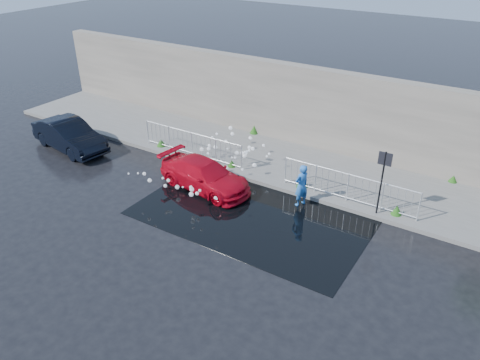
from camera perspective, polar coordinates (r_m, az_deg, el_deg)
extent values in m
plane|color=black|center=(16.04, -1.69, -5.24)|extent=(90.00, 90.00, 0.00)
cube|color=#605F5B|center=(19.77, 6.39, 1.85)|extent=(30.00, 4.00, 0.15)
cube|color=#605F5B|center=(18.19, 3.56, -0.54)|extent=(30.00, 0.25, 0.16)
cube|color=#645D54|center=(20.90, 9.40, 8.63)|extent=(30.00, 0.60, 3.50)
cube|color=black|center=(16.52, 1.69, -4.10)|extent=(8.00, 5.00, 0.01)
cylinder|color=black|center=(16.40, 16.78, -0.66)|extent=(0.06, 0.06, 2.50)
cube|color=black|center=(15.95, 17.28, 2.47)|extent=(0.45, 0.04, 0.45)
cylinder|color=silver|center=(21.67, -11.17, 5.79)|extent=(0.05, 0.05, 1.10)
cylinder|color=silver|center=(18.84, 0.15, 2.74)|extent=(0.05, 0.05, 1.10)
cylinder|color=silver|center=(19.94, -5.97, 5.75)|extent=(5.00, 0.04, 0.04)
cylinder|color=silver|center=(20.33, -5.84, 3.29)|extent=(5.00, 0.04, 0.04)
cylinder|color=silver|center=(17.97, 5.56, 1.23)|extent=(0.05, 0.05, 1.10)
cylinder|color=silver|center=(16.67, 21.01, -3.10)|extent=(0.05, 0.05, 1.10)
cylinder|color=silver|center=(16.91, 13.18, 0.67)|extent=(5.00, 0.04, 0.04)
cylinder|color=silver|center=(17.36, 12.83, -2.10)|extent=(5.00, 0.04, 0.04)
cone|color=#1A4211|center=(21.42, -9.60, 4.53)|extent=(0.40, 0.40, 0.33)
cone|color=#1A4211|center=(19.30, -1.03, 2.05)|extent=(0.36, 0.36, 0.28)
cone|color=#1A4211|center=(17.91, 7.57, -0.21)|extent=(0.44, 0.44, 0.44)
cone|color=#1A4211|center=(17.00, 18.56, -3.47)|extent=(0.38, 0.38, 0.35)
cone|color=#1A4211|center=(22.46, 1.74, 6.19)|extent=(0.42, 0.42, 0.39)
cone|color=#1A4211|center=(19.94, 24.56, 0.16)|extent=(0.34, 0.34, 0.27)
sphere|color=white|center=(18.67, 3.28, 2.90)|extent=(0.09, 0.09, 0.09)
sphere|color=white|center=(19.43, -1.53, 3.85)|extent=(0.08, 0.08, 0.08)
sphere|color=white|center=(18.71, -2.41, 1.25)|extent=(0.07, 0.07, 0.07)
sphere|color=white|center=(20.76, -1.16, 6.37)|extent=(0.18, 0.18, 0.18)
sphere|color=white|center=(18.40, 1.77, 1.84)|extent=(0.17, 0.17, 0.17)
sphere|color=white|center=(18.40, -0.86, 0.44)|extent=(0.15, 0.15, 0.15)
sphere|color=white|center=(19.86, -4.69, 3.75)|extent=(0.17, 0.17, 0.17)
sphere|color=white|center=(20.23, -0.95, 5.65)|extent=(0.16, 0.16, 0.16)
sphere|color=white|center=(18.25, -0.13, 0.09)|extent=(0.16, 0.16, 0.16)
sphere|color=white|center=(19.79, -3.86, 3.84)|extent=(0.17, 0.17, 0.17)
sphere|color=white|center=(18.78, 3.58, 3.21)|extent=(0.10, 0.10, 0.10)
sphere|color=white|center=(19.11, -0.40, 3.34)|extent=(0.17, 0.17, 0.17)
sphere|color=white|center=(19.32, 1.57, 3.84)|extent=(0.16, 0.16, 0.16)
sphere|color=white|center=(19.03, 1.14, 3.63)|extent=(0.10, 0.10, 0.10)
sphere|color=white|center=(19.38, -6.28, 1.99)|extent=(0.13, 0.13, 0.13)
sphere|color=white|center=(19.35, 1.15, 4.00)|extent=(0.15, 0.15, 0.15)
sphere|color=white|center=(20.33, -3.41, 5.20)|extent=(0.11, 0.11, 0.11)
sphere|color=white|center=(19.01, 0.87, 3.52)|extent=(0.11, 0.11, 0.11)
sphere|color=white|center=(19.91, -3.78, 4.22)|extent=(0.13, 0.13, 0.13)
sphere|color=white|center=(19.27, 2.88, 4.25)|extent=(0.12, 0.12, 0.12)
sphere|color=white|center=(18.97, -0.62, 2.74)|extent=(0.09, 0.09, 0.09)
sphere|color=white|center=(19.27, -1.01, 2.77)|extent=(0.08, 0.08, 0.08)
sphere|color=white|center=(19.94, 1.26, 5.15)|extent=(0.15, 0.15, 0.15)
sphere|color=white|center=(18.89, 0.66, 3.31)|extent=(0.17, 0.17, 0.17)
sphere|color=white|center=(18.85, -1.62, 1.50)|extent=(0.12, 0.12, 0.12)
sphere|color=white|center=(19.78, -3.01, 4.02)|extent=(0.17, 0.17, 0.17)
sphere|color=white|center=(20.26, -2.85, 5.63)|extent=(0.12, 0.12, 0.12)
sphere|color=white|center=(19.18, 0.23, 3.32)|extent=(0.15, 0.15, 0.15)
sphere|color=white|center=(18.97, 0.55, 2.95)|extent=(0.16, 0.16, 0.16)
sphere|color=white|center=(19.94, -1.76, 4.72)|extent=(0.15, 0.15, 0.15)
sphere|color=white|center=(18.49, 0.31, 1.28)|extent=(0.11, 0.11, 0.11)
sphere|color=white|center=(19.68, -3.93, 3.25)|extent=(0.11, 0.11, 0.11)
sphere|color=white|center=(19.57, -6.09, 2.73)|extent=(0.10, 0.10, 0.10)
sphere|color=white|center=(15.98, -2.85, -2.31)|extent=(0.07, 0.07, 0.07)
sphere|color=white|center=(16.66, -5.26, -1.64)|extent=(0.14, 0.14, 0.14)
sphere|color=white|center=(17.71, -7.66, -0.85)|extent=(0.17, 0.17, 0.17)
sphere|color=white|center=(16.15, -6.99, -0.87)|extent=(0.07, 0.07, 0.07)
sphere|color=white|center=(17.33, -11.60, 0.75)|extent=(0.13, 0.13, 0.13)
sphere|color=white|center=(17.27, -9.09, -0.70)|extent=(0.13, 0.13, 0.13)
sphere|color=white|center=(17.35, -8.73, -0.04)|extent=(0.13, 0.13, 0.13)
sphere|color=white|center=(16.82, -5.89, -1.15)|extent=(0.17, 0.17, 0.17)
sphere|color=white|center=(16.45, -6.00, -0.87)|extent=(0.11, 0.11, 0.11)
sphere|color=white|center=(17.38, -9.40, 0.23)|extent=(0.09, 0.09, 0.09)
sphere|color=white|center=(15.46, -3.01, -2.19)|extent=(0.11, 0.11, 0.11)
sphere|color=white|center=(17.23, -13.42, 0.76)|extent=(0.07, 0.07, 0.07)
sphere|color=white|center=(17.64, -12.33, 0.81)|extent=(0.08, 0.08, 0.08)
sphere|color=white|center=(16.29, -4.93, -1.28)|extent=(0.11, 0.11, 0.11)
sphere|color=white|center=(16.82, -10.95, -0.05)|extent=(0.15, 0.15, 0.15)
sphere|color=white|center=(16.58, -5.96, -1.75)|extent=(0.17, 0.17, 0.17)
imported|color=red|center=(17.86, -4.33, 0.60)|extent=(4.02, 2.03, 1.12)
imported|color=black|center=(22.32, -20.09, 5.15)|extent=(4.26, 2.02, 1.35)
imported|color=blue|center=(16.76, 7.49, -0.66)|extent=(0.58, 0.69, 1.61)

